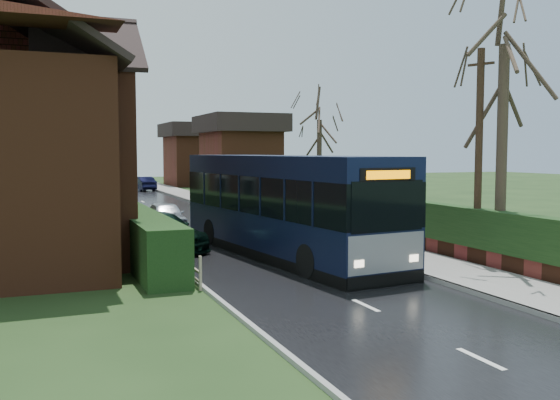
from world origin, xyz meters
name	(u,v)px	position (x,y,z in m)	size (l,w,h in m)	color
ground	(273,263)	(0.00, 0.00, 0.00)	(140.00, 140.00, 0.00)	#2D471E
road	(198,227)	(0.00, 10.00, 0.01)	(6.00, 100.00, 0.02)	black
pavement	(282,222)	(4.25, 10.00, 0.07)	(2.50, 100.00, 0.14)	slate
kerb_right	(259,223)	(3.05, 10.00, 0.07)	(0.12, 100.00, 0.14)	gray
kerb_left	(132,230)	(-3.05, 10.00, 0.05)	(0.12, 100.00, 0.10)	gray
front_hedge	(127,226)	(-3.90, 5.00, 0.80)	(1.20, 16.00, 1.60)	black
picket_fence	(148,235)	(-3.15, 5.00, 0.45)	(0.10, 16.00, 0.90)	#9B8A69
right_wall_hedge	(310,202)	(5.80, 10.00, 1.02)	(0.60, 50.00, 1.80)	brown
bus	(284,207)	(0.80, 1.08, 1.70)	(3.92, 11.53, 3.43)	black
car_silver	(166,216)	(-1.50, 9.96, 0.64)	(1.50, 3.73, 1.27)	#BABBC0
car_green	(159,231)	(-2.90, 4.00, 0.68)	(1.90, 4.68, 1.36)	black
car_distant	(142,184)	(2.00, 38.59, 0.65)	(1.37, 3.92, 1.29)	black
bus_stop_sign	(293,188)	(3.20, 6.00, 2.02)	(0.10, 0.46, 3.06)	slate
telegraph_pole	(479,157)	(5.80, -2.69, 3.41)	(0.39, 0.83, 6.73)	#312115
tree_right_near	(505,29)	(6.00, -3.48, 7.19)	(4.46, 4.46, 9.62)	#3A2D22
tree_right_far	(320,114)	(8.41, 14.53, 5.76)	(3.99, 3.99, 7.72)	#35281F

